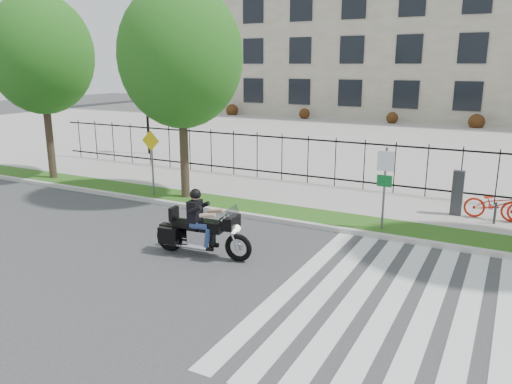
% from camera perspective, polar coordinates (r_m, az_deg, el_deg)
% --- Properties ---
extents(ground, '(120.00, 120.00, 0.00)m').
position_cam_1_polar(ground, '(12.91, -4.67, -8.51)').
color(ground, '#3A3A3D').
rests_on(ground, ground).
extents(curb, '(60.00, 0.20, 0.15)m').
position_cam_1_polar(curb, '(16.28, 3.06, -3.31)').
color(curb, '#BCB9B0').
rests_on(curb, ground).
extents(grass_verge, '(60.00, 1.50, 0.15)m').
position_cam_1_polar(grass_verge, '(17.02, 4.26, -2.54)').
color(grass_verge, '#1D4812').
rests_on(grass_verge, ground).
extents(sidewalk, '(60.00, 3.50, 0.15)m').
position_cam_1_polar(sidewalk, '(19.25, 7.23, -0.61)').
color(sidewalk, '#AFADA4').
rests_on(sidewalk, ground).
extents(plaza, '(80.00, 34.00, 0.10)m').
position_cam_1_polar(plaza, '(35.94, 17.22, 5.78)').
color(plaza, '#AFADA4').
rests_on(plaza, ground).
extents(crosswalk_stripes, '(5.70, 8.00, 0.01)m').
position_cam_1_polar(crosswalk_stripes, '(11.31, 17.03, -12.57)').
color(crosswalk_stripes, silver).
rests_on(crosswalk_stripes, ground).
extents(iron_fence, '(30.00, 0.06, 2.00)m').
position_cam_1_polar(iron_fence, '(20.63, 9.05, 3.39)').
color(iron_fence, black).
rests_on(iron_fence, sidewalk).
extents(office_building, '(60.00, 21.90, 20.15)m').
position_cam_1_polar(office_building, '(55.53, 22.14, 18.47)').
color(office_building, gray).
rests_on(office_building, ground).
extents(lamp_post_left, '(1.06, 0.70, 4.25)m').
position_cam_1_polar(lamp_post_left, '(28.77, -12.41, 10.43)').
color(lamp_post_left, black).
rests_on(lamp_post_left, ground).
extents(street_tree_0, '(4.33, 4.33, 7.77)m').
position_cam_1_polar(street_tree_0, '(23.44, -23.36, 14.21)').
color(street_tree_0, '#35281D').
rests_on(street_tree_0, grass_verge).
extents(street_tree_1, '(4.44, 4.44, 7.70)m').
position_cam_1_polar(street_tree_1, '(18.50, -8.60, 15.06)').
color(street_tree_1, '#35281D').
rests_on(street_tree_1, grass_verge).
extents(sign_pole_regulatory, '(0.50, 0.09, 2.50)m').
position_cam_1_polar(sign_pole_regulatory, '(15.32, 14.50, 1.58)').
color(sign_pole_regulatory, '#59595B').
rests_on(sign_pole_regulatory, grass_verge).
extents(sign_pole_warning, '(0.78, 0.09, 2.49)m').
position_cam_1_polar(sign_pole_warning, '(19.25, -11.84, 4.28)').
color(sign_pole_warning, '#59595B').
rests_on(sign_pole_warning, grass_verge).
extents(motorcycle_rider, '(2.87, 0.90, 2.22)m').
position_cam_1_polar(motorcycle_rider, '(13.43, -6.22, -4.27)').
color(motorcycle_rider, black).
rests_on(motorcycle_rider, ground).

